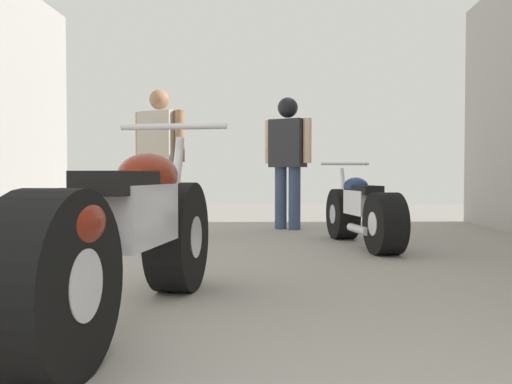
# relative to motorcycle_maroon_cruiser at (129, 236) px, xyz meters

# --- Properties ---
(ground_plane) EXTENTS (18.15, 18.15, 0.00)m
(ground_plane) POSITION_rel_motorcycle_maroon_cruiser_xyz_m (0.42, 1.77, -0.41)
(ground_plane) COLOR gray
(motorcycle_maroon_cruiser) EXTENTS (0.63, 2.13, 0.99)m
(motorcycle_maroon_cruiser) POSITION_rel_motorcycle_maroon_cruiser_xyz_m (0.00, 0.00, 0.00)
(motorcycle_maroon_cruiser) COLOR black
(motorcycle_maroon_cruiser) RESTS_ON ground_plane
(motorcycle_black_naked) EXTENTS (0.64, 1.78, 0.83)m
(motorcycle_black_naked) POSITION_rel_motorcycle_maroon_cruiser_xyz_m (1.49, 2.92, -0.08)
(motorcycle_black_naked) COLOR black
(motorcycle_black_naked) RESTS_ON ground_plane
(mechanic_in_blue) EXTENTS (0.63, 0.40, 1.62)m
(mechanic_in_blue) POSITION_rel_motorcycle_maroon_cruiser_xyz_m (-0.63, 3.51, 0.51)
(mechanic_in_blue) COLOR #4C4C4C
(mechanic_in_blue) RESTS_ON ground_plane
(mechanic_with_helmet) EXTENTS (0.63, 0.41, 1.68)m
(mechanic_with_helmet) POSITION_rel_motorcycle_maroon_cruiser_xyz_m (0.78, 4.60, 0.59)
(mechanic_with_helmet) COLOR #384766
(mechanic_with_helmet) RESTS_ON ground_plane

